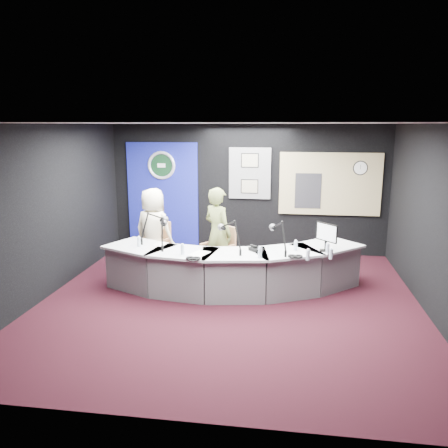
# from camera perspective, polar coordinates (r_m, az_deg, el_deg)

# --- Properties ---
(ground) EXTENTS (6.00, 6.00, 0.00)m
(ground) POSITION_cam_1_polar(r_m,az_deg,el_deg) (7.30, 0.67, -9.87)
(ground) COLOR black
(ground) RESTS_ON ground
(ceiling) EXTENTS (6.00, 6.00, 0.02)m
(ceiling) POSITION_cam_1_polar(r_m,az_deg,el_deg) (6.75, 0.73, 12.68)
(ceiling) COLOR silver
(ceiling) RESTS_ON ground
(wall_back) EXTENTS (6.00, 0.02, 2.80)m
(wall_back) POSITION_cam_1_polar(r_m,az_deg,el_deg) (9.83, 2.99, 4.43)
(wall_back) COLOR black
(wall_back) RESTS_ON ground
(wall_front) EXTENTS (6.00, 0.02, 2.80)m
(wall_front) POSITION_cam_1_polar(r_m,az_deg,el_deg) (4.04, -4.93, -7.54)
(wall_front) COLOR black
(wall_front) RESTS_ON ground
(wall_left) EXTENTS (0.02, 6.00, 2.80)m
(wall_left) POSITION_cam_1_polar(r_m,az_deg,el_deg) (7.86, -21.55, 1.51)
(wall_left) COLOR black
(wall_left) RESTS_ON ground
(wall_right) EXTENTS (0.02, 6.00, 2.80)m
(wall_right) POSITION_cam_1_polar(r_m,az_deg,el_deg) (7.15, 25.26, 0.17)
(wall_right) COLOR black
(wall_right) RESTS_ON ground
(broadcast_desk) EXTENTS (4.50, 1.90, 0.75)m
(broadcast_desk) POSITION_cam_1_polar(r_m,az_deg,el_deg) (7.69, 0.84, -5.72)
(broadcast_desk) COLOR #B8BBBD
(broadcast_desk) RESTS_ON ground
(backdrop_panel) EXTENTS (1.60, 0.05, 2.30)m
(backdrop_panel) POSITION_cam_1_polar(r_m,az_deg,el_deg) (10.17, -7.78, 3.75)
(backdrop_panel) COLOR navy
(backdrop_panel) RESTS_ON wall_back
(agency_seal) EXTENTS (0.63, 0.07, 0.63)m
(agency_seal) POSITION_cam_1_polar(r_m,az_deg,el_deg) (10.05, -7.95, 7.38)
(agency_seal) COLOR silver
(agency_seal) RESTS_ON backdrop_panel
(seal_center) EXTENTS (0.48, 0.01, 0.48)m
(seal_center) POSITION_cam_1_polar(r_m,az_deg,el_deg) (10.06, -7.94, 7.38)
(seal_center) COLOR black
(seal_center) RESTS_ON backdrop_panel
(pinboard) EXTENTS (0.90, 0.04, 1.10)m
(pinboard) POSITION_cam_1_polar(r_m,az_deg,el_deg) (9.75, 3.30, 6.44)
(pinboard) COLOR slate
(pinboard) RESTS_ON wall_back
(framed_photo_upper) EXTENTS (0.34, 0.02, 0.27)m
(framed_photo_upper) POSITION_cam_1_polar(r_m,az_deg,el_deg) (9.70, 3.30, 8.06)
(framed_photo_upper) COLOR gray
(framed_photo_upper) RESTS_ON pinboard
(framed_photo_lower) EXTENTS (0.34, 0.02, 0.27)m
(framed_photo_lower) POSITION_cam_1_polar(r_m,az_deg,el_deg) (9.76, 3.26, 4.78)
(framed_photo_lower) COLOR gray
(framed_photo_lower) RESTS_ON pinboard
(booth_window_frame) EXTENTS (2.12, 0.06, 1.32)m
(booth_window_frame) POSITION_cam_1_polar(r_m,az_deg,el_deg) (9.78, 13.29, 4.96)
(booth_window_frame) COLOR tan
(booth_window_frame) RESTS_ON wall_back
(booth_glow) EXTENTS (2.00, 0.02, 1.20)m
(booth_glow) POSITION_cam_1_polar(r_m,az_deg,el_deg) (9.77, 13.30, 4.95)
(booth_glow) COLOR #D4C086
(booth_glow) RESTS_ON booth_window_frame
(equipment_rack) EXTENTS (0.55, 0.02, 0.75)m
(equipment_rack) POSITION_cam_1_polar(r_m,az_deg,el_deg) (9.74, 10.62, 4.16)
(equipment_rack) COLOR black
(equipment_rack) RESTS_ON booth_window_frame
(wall_clock) EXTENTS (0.28, 0.01, 0.28)m
(wall_clock) POSITION_cam_1_polar(r_m,az_deg,el_deg) (9.78, 16.93, 6.82)
(wall_clock) COLOR white
(wall_clock) RESTS_ON booth_window_frame
(armchair_left) EXTENTS (0.76, 0.76, 1.05)m
(armchair_left) POSITION_cam_1_polar(r_m,az_deg,el_deg) (8.72, -8.88, -2.61)
(armchair_left) COLOR #B07A50
(armchair_left) RESTS_ON ground
(armchair_right) EXTENTS (0.81, 0.81, 1.04)m
(armchair_right) POSITION_cam_1_polar(r_m,az_deg,el_deg) (8.24, -0.79, -3.43)
(armchair_right) COLOR #B07A50
(armchair_right) RESTS_ON ground
(draped_jacket) EXTENTS (0.50, 0.27, 0.70)m
(draped_jacket) POSITION_cam_1_polar(r_m,az_deg,el_deg) (8.95, -9.13, -1.62)
(draped_jacket) COLOR slate
(draped_jacket) RESTS_ON armchair_left
(person_man) EXTENTS (0.90, 0.71, 1.62)m
(person_man) POSITION_cam_1_polar(r_m,az_deg,el_deg) (8.65, -8.95, -0.80)
(person_man) COLOR #F1E6C1
(person_man) RESTS_ON ground
(person_woman) EXTENTS (0.74, 0.70, 1.69)m
(person_woman) POSITION_cam_1_polar(r_m,az_deg,el_deg) (8.15, -0.80, -1.22)
(person_woman) COLOR olive
(person_woman) RESTS_ON ground
(computer_monitor) EXTENTS (0.31, 0.33, 0.29)m
(computer_monitor) POSITION_cam_1_polar(r_m,az_deg,el_deg) (7.49, 12.87, -1.02)
(computer_monitor) COLOR black
(computer_monitor) RESTS_ON broadcast_desk
(desk_phone) EXTENTS (0.26, 0.25, 0.05)m
(desk_phone) POSITION_cam_1_polar(r_m,az_deg,el_deg) (7.41, 4.08, -3.22)
(desk_phone) COLOR black
(desk_phone) RESTS_ON broadcast_desk
(headphones_near) EXTENTS (0.21, 0.21, 0.03)m
(headphones_near) POSITION_cam_1_polar(r_m,az_deg,el_deg) (7.12, 9.05, -4.06)
(headphones_near) COLOR black
(headphones_near) RESTS_ON broadcast_desk
(headphones_far) EXTENTS (0.23, 0.23, 0.04)m
(headphones_far) POSITION_cam_1_polar(r_m,az_deg,el_deg) (6.94, -3.92, -4.37)
(headphones_far) COLOR black
(headphones_far) RESTS_ON broadcast_desk
(paper_stack) EXTENTS (0.23, 0.30, 0.00)m
(paper_stack) POSITION_cam_1_polar(r_m,az_deg,el_deg) (7.88, -8.09, -2.54)
(paper_stack) COLOR white
(paper_stack) RESTS_ON broadcast_desk
(notepad) EXTENTS (0.34, 0.40, 0.00)m
(notepad) POSITION_cam_1_polar(r_m,az_deg,el_deg) (7.25, -3.12, -3.76)
(notepad) COLOR white
(notepad) RESTS_ON broadcast_desk
(boom_mic_a) EXTENTS (0.40, 0.68, 0.60)m
(boom_mic_a) POSITION_cam_1_polar(r_m,az_deg,el_deg) (8.04, -8.93, -0.07)
(boom_mic_a) COLOR black
(boom_mic_a) RESTS_ON broadcast_desk
(boom_mic_b) EXTENTS (0.26, 0.72, 0.60)m
(boom_mic_b) POSITION_cam_1_polar(r_m,az_deg,el_deg) (7.65, -7.77, -0.67)
(boom_mic_b) COLOR black
(boom_mic_b) RESTS_ON broadcast_desk
(boom_mic_c) EXTENTS (0.50, 0.61, 0.60)m
(boom_mic_c) POSITION_cam_1_polar(r_m,az_deg,el_deg) (7.31, 0.81, -1.18)
(boom_mic_c) COLOR black
(boom_mic_c) RESTS_ON broadcast_desk
(boom_mic_d) EXTENTS (0.35, 0.69, 0.60)m
(boom_mic_d) POSITION_cam_1_polar(r_m,az_deg,el_deg) (7.33, 6.99, -1.24)
(boom_mic_d) COLOR black
(boom_mic_d) RESTS_ON broadcast_desk
(water_bottles) EXTENTS (3.24, 0.58, 0.18)m
(water_bottles) POSITION_cam_1_polar(r_m,az_deg,el_deg) (7.29, 0.81, -2.92)
(water_bottles) COLOR silver
(water_bottles) RESTS_ON broadcast_desk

